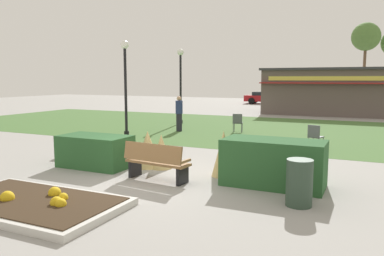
# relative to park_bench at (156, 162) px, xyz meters

# --- Properties ---
(ground_plane) EXTENTS (80.00, 80.00, 0.00)m
(ground_plane) POSITION_rel_park_bench_xyz_m (-0.18, -0.12, -0.48)
(ground_plane) COLOR #999691
(lawn_patch) EXTENTS (36.00, 12.00, 0.01)m
(lawn_patch) POSITION_rel_park_bench_xyz_m (-0.18, 10.60, -0.48)
(lawn_patch) COLOR #446B33
(lawn_patch) RESTS_ON ground_plane
(flower_bed) EXTENTS (3.65, 2.08, 0.33)m
(flower_bed) POSITION_rel_park_bench_xyz_m (-1.23, -2.77, -0.39)
(flower_bed) COLOR beige
(flower_bed) RESTS_ON ground_plane
(park_bench) EXTENTS (1.75, 0.71, 0.95)m
(park_bench) POSITION_rel_park_bench_xyz_m (0.00, 0.00, 0.00)
(park_bench) COLOR olive
(park_bench) RESTS_ON ground_plane
(hedge_left) EXTENTS (2.03, 1.10, 0.91)m
(hedge_left) POSITION_rel_park_bench_xyz_m (-2.35, 0.58, -0.03)
(hedge_left) COLOR #28562B
(hedge_left) RESTS_ON ground_plane
(hedge_right) EXTENTS (2.34, 1.10, 1.10)m
(hedge_right) POSITION_rel_park_bench_xyz_m (2.73, 0.77, 0.07)
(hedge_right) COLOR #28562B
(hedge_right) RESTS_ON ground_plane
(ornamental_grass_behind_left) EXTENTS (0.76, 0.76, 1.04)m
(ornamental_grass_behind_left) POSITION_rel_park_bench_xyz_m (-0.96, 1.18, 0.04)
(ornamental_grass_behind_left) COLOR tan
(ornamental_grass_behind_left) RESTS_ON ground_plane
(ornamental_grass_behind_right) EXTENTS (0.62, 0.62, 0.96)m
(ornamental_grass_behind_right) POSITION_rel_park_bench_xyz_m (-0.55, 1.24, -0.00)
(ornamental_grass_behind_right) COLOR tan
(ornamental_grass_behind_right) RESTS_ON ground_plane
(ornamental_grass_behind_center) EXTENTS (0.61, 0.61, 1.19)m
(ornamental_grass_behind_center) POSITION_rel_park_bench_xyz_m (1.35, 1.12, 0.11)
(ornamental_grass_behind_center) COLOR tan
(ornamental_grass_behind_center) RESTS_ON ground_plane
(lamppost_mid) EXTENTS (0.36, 0.36, 4.16)m
(lamppost_mid) POSITION_rel_park_bench_xyz_m (-5.06, 6.06, 2.14)
(lamppost_mid) COLOR black
(lamppost_mid) RESTS_ON ground_plane
(lamppost_far) EXTENTS (0.36, 0.36, 4.16)m
(lamppost_far) POSITION_rel_park_bench_xyz_m (-4.97, 11.25, 2.14)
(lamppost_far) COLOR black
(lamppost_far) RESTS_ON ground_plane
(trash_bin) EXTENTS (0.52, 0.52, 0.94)m
(trash_bin) POSITION_rel_park_bench_xyz_m (3.53, -0.44, -0.01)
(trash_bin) COLOR #2D4233
(trash_bin) RESTS_ON ground_plane
(food_kiosk) EXTENTS (10.84, 5.25, 3.25)m
(food_kiosk) POSITION_rel_park_bench_xyz_m (2.90, 21.09, 1.15)
(food_kiosk) COLOR #594C47
(food_kiosk) RESTS_ON ground_plane
(cafe_chair_west) EXTENTS (0.52, 0.52, 0.89)m
(cafe_chair_west) POSITION_rel_park_bench_xyz_m (-0.88, 9.06, 0.05)
(cafe_chair_west) COLOR #4C5156
(cafe_chair_west) RESTS_ON ground_plane
(cafe_chair_east) EXTENTS (0.55, 0.55, 0.89)m
(cafe_chair_east) POSITION_rel_park_bench_xyz_m (2.99, 6.03, 0.05)
(cafe_chair_east) COLOR #4C5156
(cafe_chair_east) RESTS_ON ground_plane
(person_strolling) EXTENTS (0.34, 0.34, 1.69)m
(person_strolling) POSITION_rel_park_bench_xyz_m (-3.58, 8.31, 0.38)
(person_strolling) COLOR #23232D
(person_strolling) RESTS_ON ground_plane
(parked_car_west_slot) EXTENTS (4.34, 2.33, 1.20)m
(parked_car_west_slot) POSITION_rel_park_bench_xyz_m (-4.89, 30.17, 0.16)
(parked_car_west_slot) COLOR maroon
(parked_car_west_slot) RESTS_ON ground_plane
(parked_car_center_slot) EXTENTS (4.34, 2.34, 1.20)m
(parked_car_center_slot) POSITION_rel_park_bench_xyz_m (0.06, 30.17, 0.16)
(parked_car_center_slot) COLOR navy
(parked_car_center_slot) RESTS_ON ground_plane
(parked_car_east_slot) EXTENTS (4.21, 2.07, 1.20)m
(parked_car_east_slot) POSITION_rel_park_bench_xyz_m (4.84, 30.17, 0.16)
(parked_car_east_slot) COLOR #B7BABF
(parked_car_east_slot) RESTS_ON ground_plane
(tree_right_bg) EXTENTS (2.80, 2.80, 8.09)m
(tree_right_bg) POSITION_rel_park_bench_xyz_m (3.93, 34.87, 6.14)
(tree_right_bg) COLOR brown
(tree_right_bg) RESTS_ON ground_plane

